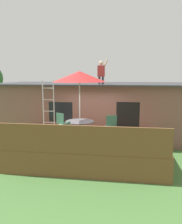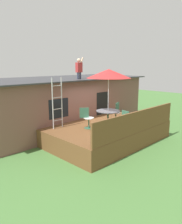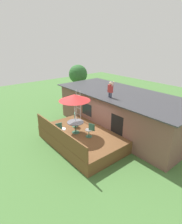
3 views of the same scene
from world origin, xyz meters
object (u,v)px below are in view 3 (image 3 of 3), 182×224
at_px(patio_table, 75,124).
at_px(person_figure, 110,88).
at_px(backyard_tree, 78,75).
at_px(step_ladder, 78,105).
at_px(patio_umbrella, 75,97).
at_px(patio_chair_near, 61,129).
at_px(patio_chair_left, 75,120).
at_px(patio_chair_right, 90,130).

height_order(patio_table, person_figure, person_figure).
height_order(patio_table, backyard_tree, backyard_tree).
xyz_separation_m(step_ladder, backyard_tree, (-5.25, 3.77, 1.04)).
distance_m(patio_table, step_ladder, 2.26).
distance_m(patio_umbrella, step_ladder, 2.53).
height_order(person_figure, backyard_tree, backyard_tree).
bearing_deg(patio_chair_near, patio_table, 0.00).
height_order(patio_chair_left, patio_chair_near, same).
bearing_deg(patio_chair_right, patio_chair_left, -23.51).
relative_size(step_ladder, patio_chair_right, 2.39).
bearing_deg(patio_chair_near, patio_umbrella, -0.00).
xyz_separation_m(patio_table, patio_chair_left, (-0.80, 0.50, -0.13)).
xyz_separation_m(patio_table, patio_chair_near, (-0.17, -0.95, -0.13)).
bearing_deg(patio_table, patio_umbrella, 26.57).
distance_m(step_ladder, person_figure, 2.85).
bearing_deg(backyard_tree, patio_table, -37.03).
bearing_deg(patio_table, person_figure, 77.84).
relative_size(patio_chair_right, patio_chair_near, 1.00).
height_order(patio_table, patio_chair_near, patio_chair_near).
bearing_deg(step_ladder, patio_chair_near, -58.06).
bearing_deg(step_ladder, patio_umbrella, -40.92).
distance_m(step_ladder, patio_chair_right, 2.96).
bearing_deg(step_ladder, patio_table, -40.92).
relative_size(step_ladder, patio_chair_left, 2.39).
relative_size(person_figure, backyard_tree, 0.28).
height_order(patio_table, patio_chair_left, patio_chair_left).
height_order(step_ladder, patio_chair_left, step_ladder).
relative_size(patio_umbrella, backyard_tree, 0.64).
relative_size(patio_table, patio_chair_left, 1.13).
height_order(step_ladder, person_figure, person_figure).
bearing_deg(patio_umbrella, person_figure, 77.84).
relative_size(patio_chair_near, backyard_tree, 0.23).
bearing_deg(backyard_tree, person_figure, -20.26).
xyz_separation_m(step_ladder, patio_chair_left, (0.87, -0.94, -0.64)).
bearing_deg(patio_chair_right, step_ladder, -40.92).
xyz_separation_m(patio_chair_right, patio_chair_near, (-1.18, -1.29, 0.00)).
xyz_separation_m(patio_chair_left, patio_chair_near, (0.63, -1.45, 0.00)).
bearing_deg(patio_table, backyard_tree, 142.97).
bearing_deg(patio_chair_left, patio_table, -0.00).
height_order(patio_chair_right, patio_chair_near, same).
distance_m(patio_umbrella, backyard_tree, 8.66).
bearing_deg(patio_umbrella, patio_chair_left, 148.00).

